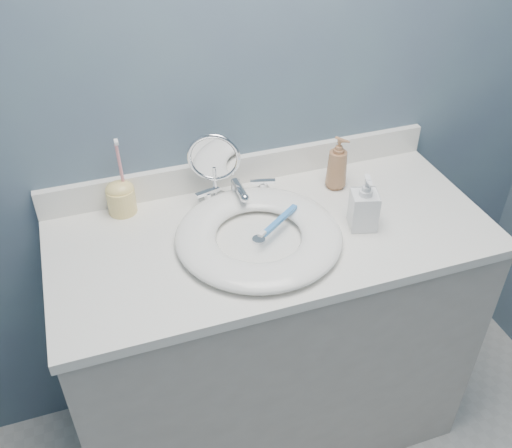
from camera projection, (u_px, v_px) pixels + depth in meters
name	position (u px, v px, depth m)	size (l,w,h in m)	color
back_wall	(240.00, 83.00, 1.59)	(2.20, 0.02, 2.40)	#4C5A72
vanity_cabinet	(270.00, 340.00, 1.85)	(1.20, 0.55, 0.85)	#B7B0A7
countertop	(272.00, 235.00, 1.58)	(1.22, 0.57, 0.03)	white
backsplash	(243.00, 169.00, 1.75)	(1.22, 0.02, 0.09)	white
basin	(259.00, 236.00, 1.53)	(0.45, 0.45, 0.04)	white
drain	(259.00, 240.00, 1.54)	(0.04, 0.04, 0.01)	silver
faucet	(237.00, 193.00, 1.67)	(0.25, 0.13, 0.07)	silver
makeup_mirror	(214.00, 165.00, 1.61)	(0.15, 0.09, 0.22)	silver
soap_bottle_amber	(337.00, 163.00, 1.70)	(0.06, 0.07, 0.17)	#986844
soap_bottle_clear	(365.00, 202.00, 1.54)	(0.07, 0.07, 0.16)	silver
toothbrush_holder	(121.00, 196.00, 1.62)	(0.08, 0.08, 0.23)	#FCDC7E
toothbrush_lying	(278.00, 221.00, 1.54)	(0.15, 0.11, 0.02)	#3B84D3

